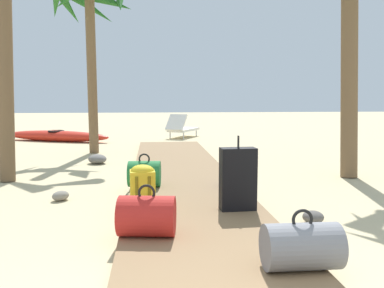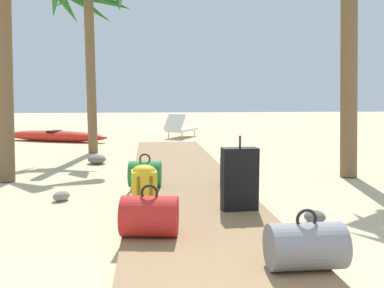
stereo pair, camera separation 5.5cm
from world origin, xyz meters
TOP-DOWN VIEW (x-y plane):
  - ground_plane at (0.00, 4.18)m, footprint 60.00×60.00m
  - boardwalk at (0.00, 5.23)m, footprint 1.63×10.45m
  - duffel_bag_green at (-0.61, 4.50)m, footprint 0.49×0.41m
  - suitcase_black at (0.48, 3.15)m, footprint 0.42×0.22m
  - backpack_yellow at (-0.61, 3.31)m, footprint 0.30×0.29m
  - duffel_bag_red at (-0.55, 2.33)m, footprint 0.57×0.45m
  - backpack_blue at (0.61, 4.41)m, footprint 0.29×0.28m
  - duffel_bag_grey at (0.62, 1.45)m, footprint 0.57×0.36m
  - palm_tree_far_left at (-1.92, 8.82)m, footprint 2.30×2.38m
  - lounge_chair at (0.52, 12.42)m, footprint 1.25×1.63m
  - kayak at (-3.42, 11.69)m, footprint 3.57×1.98m
  - rock_left_near at (-1.61, 7.18)m, footprint 0.52×0.55m
  - rock_left_mid at (-1.71, 4.10)m, footprint 0.29×0.31m
  - rock_right_near at (1.26, 2.81)m, footprint 0.32×0.32m

SIDE VIEW (x-z plane):
  - ground_plane at x=0.00m, z-range 0.00..0.00m
  - boardwalk at x=0.00m, z-range 0.00..0.08m
  - rock_left_mid at x=-1.71m, z-range 0.00..0.13m
  - rock_right_near at x=1.26m, z-range 0.00..0.14m
  - rock_left_near at x=-1.61m, z-range 0.00..0.19m
  - kayak at x=-3.42m, z-range 0.00..0.34m
  - duffel_bag_grey at x=0.62m, z-range 0.03..0.49m
  - duffel_bag_green at x=-0.61m, z-range 0.03..0.51m
  - duffel_bag_red at x=-0.55m, z-range 0.03..0.52m
  - lounge_chair at x=0.52m, z-range -0.07..0.73m
  - backpack_blue at x=0.61m, z-range 0.09..0.57m
  - backpack_yellow at x=-0.61m, z-range 0.09..0.61m
  - suitcase_black at x=0.48m, z-range 0.01..0.87m
  - palm_tree_far_left at x=-1.92m, z-range 1.34..5.58m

